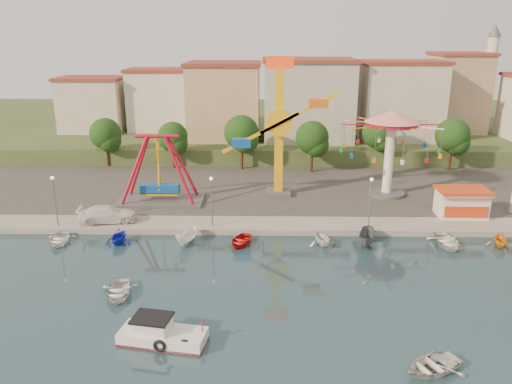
{
  "coord_description": "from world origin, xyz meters",
  "views": [
    {
      "loc": [
        -2.65,
        -34.73,
        19.57
      ],
      "look_at": [
        -3.52,
        14.0,
        4.0
      ],
      "focal_mm": 35.0,
      "sensor_mm": 36.0,
      "label": 1
    }
  ],
  "objects_px": {
    "cabin_motorboat": "(161,335)",
    "wave_swinger": "(391,134)",
    "pirate_ship_ride": "(159,170)",
    "rowboat_a": "(118,291)",
    "van": "(108,214)",
    "kamikaze_tower": "(283,133)"
  },
  "relations": [
    {
      "from": "pirate_ship_ride",
      "to": "rowboat_a",
      "type": "xyz_separation_m",
      "value": [
        0.87,
        -21.11,
        -3.98
      ]
    },
    {
      "from": "cabin_motorboat",
      "to": "rowboat_a",
      "type": "distance_m",
      "value": 7.56
    },
    {
      "from": "pirate_ship_ride",
      "to": "wave_swinger",
      "type": "xyz_separation_m",
      "value": [
        27.17,
        3.01,
        3.8
      ]
    },
    {
      "from": "kamikaze_tower",
      "to": "wave_swinger",
      "type": "xyz_separation_m",
      "value": [
        12.8,
        0.31,
        -0.13
      ]
    },
    {
      "from": "wave_swinger",
      "to": "cabin_motorboat",
      "type": "relative_size",
      "value": 1.93
    },
    {
      "from": "cabin_motorboat",
      "to": "van",
      "type": "bearing_deg",
      "value": 125.18
    },
    {
      "from": "kamikaze_tower",
      "to": "van",
      "type": "height_order",
      "value": "kamikaze_tower"
    },
    {
      "from": "kamikaze_tower",
      "to": "wave_swinger",
      "type": "height_order",
      "value": "kamikaze_tower"
    },
    {
      "from": "wave_swinger",
      "to": "rowboat_a",
      "type": "xyz_separation_m",
      "value": [
        -26.3,
        -24.13,
        -7.79
      ]
    },
    {
      "from": "pirate_ship_ride",
      "to": "kamikaze_tower",
      "type": "distance_m",
      "value": 15.14
    },
    {
      "from": "rowboat_a",
      "to": "kamikaze_tower",
      "type": "bearing_deg",
      "value": 52.85
    },
    {
      "from": "kamikaze_tower",
      "to": "van",
      "type": "relative_size",
      "value": 2.77
    },
    {
      "from": "wave_swinger",
      "to": "rowboat_a",
      "type": "distance_m",
      "value": 36.53
    },
    {
      "from": "cabin_motorboat",
      "to": "wave_swinger",
      "type": "bearing_deg",
      "value": 64.12
    },
    {
      "from": "kamikaze_tower",
      "to": "van",
      "type": "distance_m",
      "value": 21.93
    },
    {
      "from": "pirate_ship_ride",
      "to": "wave_swinger",
      "type": "distance_m",
      "value": 27.6
    },
    {
      "from": "wave_swinger",
      "to": "cabin_motorboat",
      "type": "distance_m",
      "value": 37.96
    },
    {
      "from": "kamikaze_tower",
      "to": "rowboat_a",
      "type": "distance_m",
      "value": 28.5
    },
    {
      "from": "van",
      "to": "pirate_ship_ride",
      "type": "bearing_deg",
      "value": -41.59
    },
    {
      "from": "rowboat_a",
      "to": "van",
      "type": "distance_m",
      "value": 15.3
    },
    {
      "from": "cabin_motorboat",
      "to": "rowboat_a",
      "type": "relative_size",
      "value": 1.52
    },
    {
      "from": "pirate_ship_ride",
      "to": "rowboat_a",
      "type": "relative_size",
      "value": 2.52
    }
  ]
}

